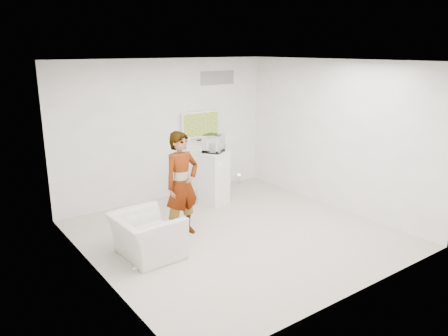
% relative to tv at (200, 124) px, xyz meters
% --- Properties ---
extents(room, '(5.01, 5.01, 3.00)m').
position_rel_tv_xyz_m(room, '(-0.85, -2.45, -0.05)').
color(room, '#B3ACA4').
rests_on(room, ground).
extents(tv, '(1.00, 0.08, 0.60)m').
position_rel_tv_xyz_m(tv, '(0.00, 0.00, 0.00)').
color(tv, silver).
rests_on(tv, room).
extents(logo_decal, '(0.90, 0.02, 0.30)m').
position_rel_tv_xyz_m(logo_decal, '(0.50, 0.04, 1.00)').
color(logo_decal, gray).
rests_on(logo_decal, room).
extents(person, '(0.72, 0.52, 1.85)m').
position_rel_tv_xyz_m(person, '(-1.63, -1.90, -0.62)').
color(person, silver).
rests_on(person, room).
extents(armchair, '(0.97, 1.10, 0.69)m').
position_rel_tv_xyz_m(armchair, '(-2.53, -2.30, -1.20)').
color(armchair, silver).
rests_on(armchair, room).
extents(pedestal, '(0.67, 0.67, 1.12)m').
position_rel_tv_xyz_m(pedestal, '(-0.29, -0.93, -0.99)').
color(pedestal, silver).
rests_on(pedestal, room).
extents(floor_uplight, '(0.19, 0.19, 0.25)m').
position_rel_tv_xyz_m(floor_uplight, '(0.98, -0.17, -1.42)').
color(floor_uplight, white).
rests_on(floor_uplight, room).
extents(vitrine, '(0.51, 0.51, 0.37)m').
position_rel_tv_xyz_m(vitrine, '(-0.29, -0.93, -0.24)').
color(vitrine, silver).
rests_on(vitrine, pedestal).
extents(console, '(0.09, 0.16, 0.20)m').
position_rel_tv_xyz_m(console, '(-0.29, -0.93, -0.32)').
color(console, silver).
rests_on(console, pedestal).
extents(wii_remote, '(0.04, 0.14, 0.04)m').
position_rel_tv_xyz_m(wii_remote, '(-1.40, -1.73, 0.12)').
color(wii_remote, silver).
rests_on(wii_remote, person).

